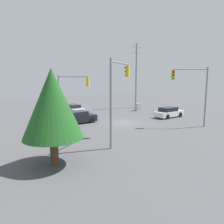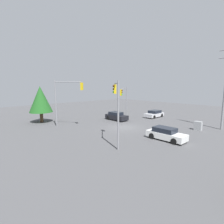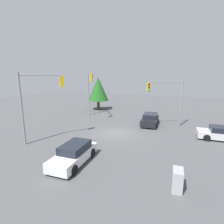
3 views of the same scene
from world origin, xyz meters
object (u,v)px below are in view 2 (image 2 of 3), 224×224
Objects in this scene: sedan_white at (166,134)px; sedan_silver at (154,114)px; sedan_dark at (116,116)px; electrical_cabinet at (198,126)px; traffic_signal_cross at (124,97)px; traffic_signal_aux at (117,102)px; traffic_signal_main at (66,95)px.

sedan_silver is (-9.04, 11.42, -0.04)m from sedan_white.
sedan_dark is 3.35× the size of electrical_cabinet.
sedan_white is at bearing 71.81° from sedan_dark.
traffic_signal_aux is at bearing 10.48° from traffic_signal_cross.
sedan_dark reaches higher than sedan_white.
sedan_dark reaches higher than electrical_cabinet.
traffic_signal_main is at bearing -138.51° from electrical_cabinet.
electrical_cabinet is (12.86, 1.20, -3.46)m from traffic_signal_cross.
traffic_signal_main reaches higher than sedan_white.
sedan_white is 0.64× the size of traffic_signal_main.
traffic_signal_main is 11.36m from traffic_signal_cross.
traffic_signal_main is at bearing -7.24° from sedan_dark.
traffic_signal_cross is (0.06, 2.00, 3.37)m from sedan_dark.
sedan_white is (12.08, -3.97, -0.02)m from sedan_dark.
electrical_cabinet is at bearing -66.38° from traffic_signal_aux.
traffic_signal_cross reaches higher than sedan_silver.
traffic_signal_cross is 0.88× the size of traffic_signal_aux.
traffic_signal_main is 19.28m from electrical_cabinet.
traffic_signal_cross is (1.24, 11.27, -0.68)m from traffic_signal_main.
traffic_signal_main is (-1.18, -9.27, 4.05)m from sedan_dark.
sedan_silver is 18.31m from traffic_signal_aux.
traffic_signal_main reaches higher than traffic_signal_cross.
electrical_cabinet is at bearing 9.29° from traffic_signal_main.
sedan_dark is at bearing -166.08° from electrical_cabinet.
traffic_signal_aux reaches higher than traffic_signal_cross.
sedan_silver is 17.72m from traffic_signal_main.
traffic_signal_aux is (10.58, -0.00, -0.21)m from traffic_signal_main.
sedan_silver is 7.09m from traffic_signal_cross.
electrical_cabinet is at bearing 66.17° from traffic_signal_cross.
traffic_signal_aux reaches higher than sedan_silver.
sedan_dark is 0.63× the size of traffic_signal_aux.
sedan_silver is at bearing -141.64° from sedan_white.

